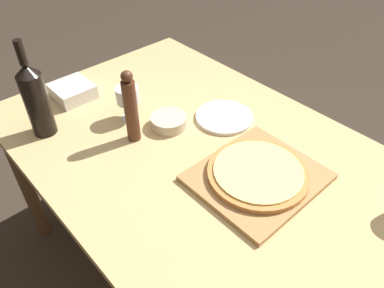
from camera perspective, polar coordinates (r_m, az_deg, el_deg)
ground_plane at (r=1.88m, az=2.61°, el=-20.31°), size 12.00×12.00×0.00m
dining_table at (r=1.32m, az=3.51°, el=-5.37°), size 1.00×1.70×0.78m
cutting_board at (r=1.21m, az=9.90°, el=-5.00°), size 0.39×0.34×0.02m
pizza at (r=1.19m, az=10.01°, el=-4.31°), size 0.32×0.32×0.02m
wine_bottle at (r=1.40m, az=-22.72°, el=6.35°), size 0.08×0.08×0.36m
pepper_mill at (r=1.29m, az=-9.32°, el=5.42°), size 0.05×0.05×0.27m
wine_glass at (r=1.41m, az=-9.79°, el=7.19°), size 0.09×0.09×0.14m
small_bowl at (r=1.39m, az=-3.56°, el=3.43°), size 0.13×0.13×0.04m
dinner_plate at (r=1.44m, az=4.92°, el=4.11°), size 0.22×0.22×0.01m
food_container at (r=1.63m, az=-17.76°, el=7.69°), size 0.15×0.16×0.06m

